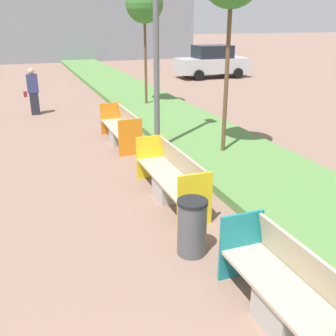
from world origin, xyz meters
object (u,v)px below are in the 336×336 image
Objects in this scene: bench_teal_frame at (289,298)px; bench_orange_frame at (121,130)px; bench_yellow_frame at (171,180)px; pedestrian_walking at (33,91)px; sapling_tree_far at (144,4)px; parked_car_distant at (212,62)px; litter_bin at (192,227)px.

bench_teal_frame is 7.48m from bench_orange_frame.
bench_yellow_frame is 1.42× the size of pedestrian_walking.
sapling_tree_far reaches higher than bench_teal_frame.
pedestrian_walking reaches higher than bench_teal_frame.
parked_car_distant reaches higher than bench_yellow_frame.
pedestrian_walking is at bearing 114.10° from bench_orange_frame.
sapling_tree_far reaches higher than litter_bin.
sapling_tree_far is (2.51, 10.04, 3.33)m from litter_bin.
bench_yellow_frame is (0.00, 3.63, 0.01)m from bench_teal_frame.
sapling_tree_far is 2.68× the size of pedestrian_walking.
parked_car_distant is (8.34, 11.08, 0.54)m from bench_orange_frame.
sapling_tree_far is at bearing -4.27° from pedestrian_walking.
parked_car_distant reaches higher than bench_teal_frame.
bench_teal_frame is at bearing -90.06° from bench_yellow_frame.
litter_bin is 10.49m from pedestrian_walking.
bench_orange_frame reaches higher than litter_bin.
bench_yellow_frame is 2.77× the size of litter_bin.
pedestrian_walking reaches higher than litter_bin.
bench_teal_frame is 2.37× the size of litter_bin.
bench_teal_frame is 0.48× the size of parked_car_distant.
sapling_tree_far is 1.06× the size of parked_car_distant.
bench_orange_frame is at bearing -65.90° from pedestrian_walking.
sapling_tree_far is 5.08m from pedestrian_walking.
bench_yellow_frame is 9.06m from sapling_tree_far.
parked_car_distant is (10.40, 6.48, 0.07)m from pedestrian_walking.
bench_yellow_frame is 0.56× the size of parked_car_distant.
litter_bin is (-0.41, -5.75, 0.06)m from bench_orange_frame.
bench_yellow_frame reaches higher than litter_bin.
parked_car_distant is (8.76, 16.83, 0.48)m from litter_bin.
parked_car_distant is (8.35, 18.56, 0.55)m from bench_teal_frame.
pedestrian_walking is 0.40× the size of parked_car_distant.
bench_teal_frame is 0.46× the size of sapling_tree_far.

